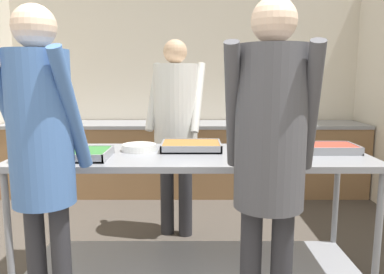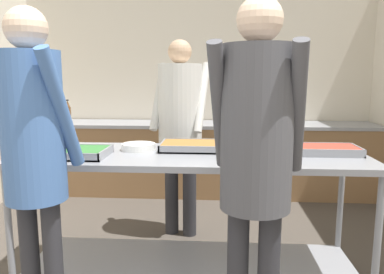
{
  "view_description": "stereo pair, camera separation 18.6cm",
  "coord_description": "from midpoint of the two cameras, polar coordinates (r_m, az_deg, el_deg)",
  "views": [
    {
      "loc": [
        0.09,
        -0.63,
        1.46
      ],
      "look_at": [
        0.1,
        2.0,
        1.04
      ],
      "focal_mm": 35.0,
      "sensor_mm": 36.0,
      "label": 1
    },
    {
      "loc": [
        0.28,
        -0.63,
        1.46
      ],
      "look_at": [
        0.1,
        2.0,
        1.04
      ],
      "focal_mm": 35.0,
      "sensor_mm": 36.0,
      "label": 2
    }
  ],
  "objects": [
    {
      "name": "guest_serving_left",
      "position": [
        1.8,
        8.74,
        -1.33
      ],
      "size": [
        0.48,
        0.41,
        1.82
      ],
      "color": "#2D2D33",
      "rests_on": "ground_plane"
    },
    {
      "name": "plate_stack",
      "position": [
        2.72,
        -10.18,
        -1.59
      ],
      "size": [
        0.25,
        0.25,
        0.05
      ],
      "color": "white",
      "rests_on": "serving_counter"
    },
    {
      "name": "serving_tray_vegetables",
      "position": [
        2.57,
        -18.68,
        -2.54
      ],
      "size": [
        0.36,
        0.33,
        0.05
      ],
      "color": "gray",
      "rests_on": "serving_counter"
    },
    {
      "name": "water_bottle",
      "position": [
        4.89,
        -21.39,
        3.43
      ],
      "size": [
        0.07,
        0.07,
        0.29
      ],
      "color": "brown",
      "rests_on": "back_counter"
    },
    {
      "name": "back_counter",
      "position": [
        4.73,
        -2.39,
        -3.21
      ],
      "size": [
        4.44,
        0.65,
        0.89
      ],
      "color": "olive",
      "rests_on": "ground_plane"
    },
    {
      "name": "sauce_pan",
      "position": [
        2.73,
        7.38,
        -0.94
      ],
      "size": [
        0.41,
        0.27,
        0.09
      ],
      "color": "gray",
      "rests_on": "serving_counter"
    },
    {
      "name": "serving_tray_greens",
      "position": [
        2.72,
        -2.24,
        -1.42
      ],
      "size": [
        0.43,
        0.34,
        0.05
      ],
      "color": "gray",
      "rests_on": "serving_counter"
    },
    {
      "name": "serving_tray_roast",
      "position": [
        2.77,
        17.32,
        -1.66
      ],
      "size": [
        0.46,
        0.28,
        0.05
      ],
      "color": "gray",
      "rests_on": "serving_counter"
    },
    {
      "name": "cook_behind_counter",
      "position": [
        3.36,
        -4.26,
        2.96
      ],
      "size": [
        0.55,
        0.44,
        1.78
      ],
      "color": "#2D2D33",
      "rests_on": "ground_plane"
    },
    {
      "name": "serving_counter",
      "position": [
        2.66,
        -2.02,
        -8.97
      ],
      "size": [
        2.39,
        0.79,
        0.94
      ],
      "color": "gray",
      "rests_on": "ground_plane"
    },
    {
      "name": "wall_rear",
      "position": [
        4.99,
        -2.29,
        7.59
      ],
      "size": [
        4.6,
        0.06,
        2.65
      ],
      "color": "beige",
      "rests_on": "ground_plane"
    },
    {
      "name": "broccoli_bowl",
      "position": [
        2.6,
        -25.98,
        -2.55
      ],
      "size": [
        0.2,
        0.2,
        0.1
      ],
      "color": "silver",
      "rests_on": "serving_counter"
    },
    {
      "name": "guest_serving_right",
      "position": [
        2.03,
        -24.59,
        -0.93
      ],
      "size": [
        0.44,
        0.39,
        1.8
      ],
      "color": "#2D2D33",
      "rests_on": "ground_plane"
    }
  ]
}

